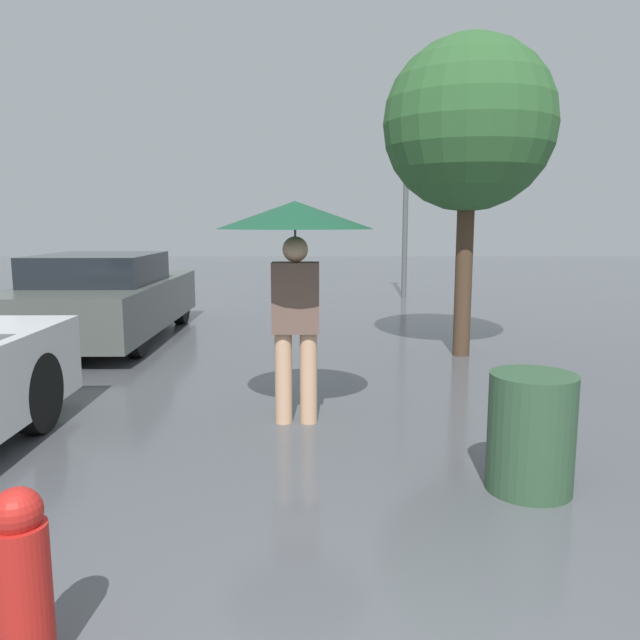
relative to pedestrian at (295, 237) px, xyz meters
name	(u,v)px	position (x,y,z in m)	size (l,w,h in m)	color
pedestrian	(295,237)	(0.00, 0.00, 0.00)	(1.29, 1.29, 1.87)	tan
parked_car_farthest	(105,298)	(-2.91, 3.95, -0.97)	(1.81, 4.32, 1.25)	#4C514C
tree	(469,126)	(2.05, 2.71, 1.28)	(2.10, 2.10, 3.93)	#473323
street_lamp	(406,177)	(2.21, 8.92, 1.12)	(0.29, 0.29, 4.30)	#515456
trash_bin	(531,433)	(1.52, -1.38, -1.19)	(0.54, 0.54, 0.76)	#2D4C33
fire_hydrant	(22,581)	(-0.95, -2.98, -1.21)	(0.21, 0.21, 0.73)	#B21E19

